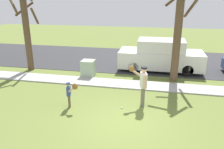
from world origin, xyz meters
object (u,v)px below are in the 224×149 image
object	(u,v)px
baseball	(122,108)
person_child	(70,91)
utility_cabinet	(88,68)
street_tree_near	(179,23)
street_tree_far	(26,27)
parked_van_white	(161,56)
person_adult	(142,82)

from	to	relation	value
baseball	person_child	bearing A→B (deg)	-170.93
baseball	utility_cabinet	size ratio (longest dim) A/B	0.08
street_tree_near	street_tree_far	bearing A→B (deg)	178.37
person_child	utility_cabinet	size ratio (longest dim) A/B	1.19
person_child	parked_van_white	bearing A→B (deg)	45.21
utility_cabinet	parked_van_white	bearing A→B (deg)	26.73
person_adult	street_tree_far	world-z (taller)	street_tree_far
street_tree_near	person_child	bearing A→B (deg)	-136.03
utility_cabinet	street_tree_far	distance (m)	4.48
utility_cabinet	parked_van_white	world-z (taller)	parked_van_white
street_tree_far	parked_van_white	bearing A→B (deg)	11.00
person_adult	person_child	distance (m)	2.92
person_child	baseball	world-z (taller)	person_child
baseball	parked_van_white	distance (m)	5.83
baseball	street_tree_far	distance (m)	8.00
person_child	person_adult	bearing A→B (deg)	1.02
baseball	street_tree_far	xyz separation A→B (m)	(-6.39, 4.04, 2.61)
parked_van_white	utility_cabinet	bearing A→B (deg)	26.73
person_adult	person_child	size ratio (longest dim) A/B	1.53
person_adult	parked_van_white	size ratio (longest dim) A/B	0.34
baseball	street_tree_far	bearing A→B (deg)	147.72
person_adult	baseball	bearing A→B (deg)	15.13
person_adult	street_tree_near	world-z (taller)	street_tree_near
utility_cabinet	street_tree_near	size ratio (longest dim) A/B	0.16
person_adult	street_tree_far	distance (m)	8.17
person_adult	street_tree_far	bearing A→B (deg)	-40.75
person_adult	utility_cabinet	xyz separation A→B (m)	(-3.27, 3.14, -0.59)
parked_van_white	street_tree_near	bearing A→B (deg)	112.71
parked_van_white	person_adult	bearing A→B (deg)	81.99
utility_cabinet	parked_van_white	distance (m)	4.49
utility_cabinet	street_tree_far	world-z (taller)	street_tree_far
parked_van_white	street_tree_far	bearing A→B (deg)	11.00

